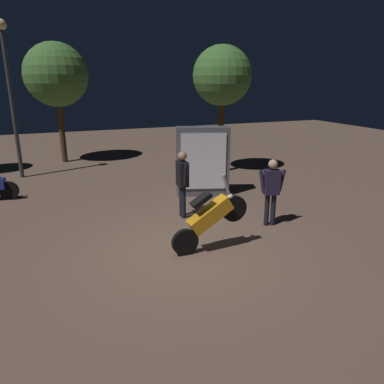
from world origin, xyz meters
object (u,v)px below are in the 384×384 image
at_px(person_rider_beside, 182,178).
at_px(person_bystander_far, 272,187).
at_px(streetlamp_near, 9,82).
at_px(motorcycle_orange_foreground, 210,217).
at_px(kiosk_billboard, 203,161).

height_order(person_rider_beside, person_bystander_far, person_rider_beside).
relative_size(person_rider_beside, streetlamp_near, 0.33).
height_order(motorcycle_orange_foreground, streetlamp_near, streetlamp_near).
distance_m(person_rider_beside, streetlamp_near, 7.62).
bearing_deg(person_rider_beside, kiosk_billboard, 53.26).
relative_size(motorcycle_orange_foreground, person_bystander_far, 1.00).
height_order(motorcycle_orange_foreground, kiosk_billboard, kiosk_billboard).
bearing_deg(person_rider_beside, motorcycle_orange_foreground, -93.26).
bearing_deg(motorcycle_orange_foreground, person_rider_beside, 85.51).
bearing_deg(motorcycle_orange_foreground, kiosk_billboard, 68.77).
xyz_separation_m(person_rider_beside, person_bystander_far, (1.80, -1.31, -0.06)).
xyz_separation_m(streetlamp_near, kiosk_billboard, (5.35, -4.38, -2.32)).
bearing_deg(person_rider_beside, streetlamp_near, 125.48).
xyz_separation_m(motorcycle_orange_foreground, kiosk_billboard, (1.42, 3.67, 0.31)).
bearing_deg(kiosk_billboard, motorcycle_orange_foreground, 86.82).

